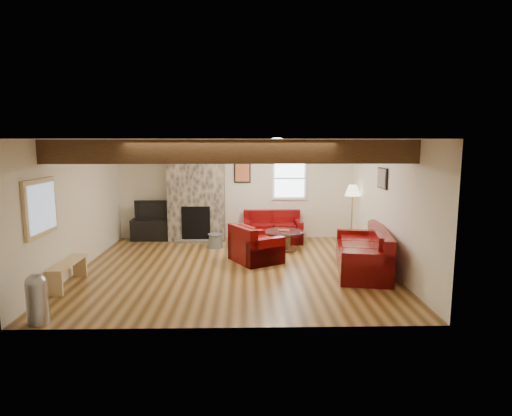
{
  "coord_description": "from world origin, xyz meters",
  "views": [
    {
      "loc": [
        0.25,
        -8.16,
        2.45
      ],
      "look_at": [
        0.45,
        0.4,
        1.14
      ],
      "focal_mm": 30.0,
      "sensor_mm": 36.0,
      "label": 1
    }
  ],
  "objects_px": {
    "television": "(153,210)",
    "floor_lamp": "(353,194)",
    "coffee_table": "(284,241)",
    "tv_cabinet": "(153,230)",
    "armchair_red": "(256,243)",
    "loveseat": "(273,227)",
    "sofa_three": "(362,250)"
  },
  "relations": [
    {
      "from": "coffee_table",
      "to": "floor_lamp",
      "type": "height_order",
      "value": "floor_lamp"
    },
    {
      "from": "loveseat",
      "to": "floor_lamp",
      "type": "relative_size",
      "value": 0.99
    },
    {
      "from": "sofa_three",
      "to": "floor_lamp",
      "type": "relative_size",
      "value": 1.47
    },
    {
      "from": "television",
      "to": "sofa_three",
      "type": "bearing_deg",
      "value": -30.7
    },
    {
      "from": "loveseat",
      "to": "armchair_red",
      "type": "xyz_separation_m",
      "value": [
        -0.45,
        -1.74,
        0.0
      ]
    },
    {
      "from": "television",
      "to": "floor_lamp",
      "type": "relative_size",
      "value": 0.59
    },
    {
      "from": "loveseat",
      "to": "sofa_three",
      "type": "bearing_deg",
      "value": -57.42
    },
    {
      "from": "armchair_red",
      "to": "television",
      "type": "distance_m",
      "value": 3.3
    },
    {
      "from": "armchair_red",
      "to": "television",
      "type": "xyz_separation_m",
      "value": [
        -2.57,
        2.04,
        0.4
      ]
    },
    {
      "from": "armchair_red",
      "to": "tv_cabinet",
      "type": "height_order",
      "value": "armchair_red"
    },
    {
      "from": "floor_lamp",
      "to": "sofa_three",
      "type": "bearing_deg",
      "value": -98.43
    },
    {
      "from": "television",
      "to": "floor_lamp",
      "type": "xyz_separation_m",
      "value": [
        4.92,
        -0.57,
        0.46
      ]
    },
    {
      "from": "sofa_three",
      "to": "television",
      "type": "bearing_deg",
      "value": -110.88
    },
    {
      "from": "loveseat",
      "to": "floor_lamp",
      "type": "xyz_separation_m",
      "value": [
        1.9,
        -0.27,
        0.86
      ]
    },
    {
      "from": "tv_cabinet",
      "to": "television",
      "type": "relative_size",
      "value": 1.25
    },
    {
      "from": "coffee_table",
      "to": "floor_lamp",
      "type": "distance_m",
      "value": 2.05
    },
    {
      "from": "tv_cabinet",
      "to": "television",
      "type": "bearing_deg",
      "value": 0.0
    },
    {
      "from": "tv_cabinet",
      "to": "floor_lamp",
      "type": "distance_m",
      "value": 5.05
    },
    {
      "from": "sofa_three",
      "to": "coffee_table",
      "type": "xyz_separation_m",
      "value": [
        -1.38,
        1.61,
        -0.19
      ]
    },
    {
      "from": "sofa_three",
      "to": "floor_lamp",
      "type": "bearing_deg",
      "value": -178.61
    },
    {
      "from": "coffee_table",
      "to": "tv_cabinet",
      "type": "bearing_deg",
      "value": 160.9
    },
    {
      "from": "sofa_three",
      "to": "floor_lamp",
      "type": "xyz_separation_m",
      "value": [
        0.32,
        2.16,
        0.83
      ]
    },
    {
      "from": "coffee_table",
      "to": "tv_cabinet",
      "type": "relative_size",
      "value": 0.85
    },
    {
      "from": "sofa_three",
      "to": "armchair_red",
      "type": "relative_size",
      "value": 2.24
    },
    {
      "from": "loveseat",
      "to": "television",
      "type": "relative_size",
      "value": 1.68
    },
    {
      "from": "loveseat",
      "to": "television",
      "type": "xyz_separation_m",
      "value": [
        -3.02,
        0.3,
        0.4
      ]
    },
    {
      "from": "loveseat",
      "to": "tv_cabinet",
      "type": "bearing_deg",
      "value": 173.81
    },
    {
      "from": "loveseat",
      "to": "coffee_table",
      "type": "xyz_separation_m",
      "value": [
        0.21,
        -0.82,
        -0.16
      ]
    },
    {
      "from": "television",
      "to": "floor_lamp",
      "type": "height_order",
      "value": "floor_lamp"
    },
    {
      "from": "sofa_three",
      "to": "tv_cabinet",
      "type": "bearing_deg",
      "value": -110.88
    },
    {
      "from": "sofa_three",
      "to": "tv_cabinet",
      "type": "relative_size",
      "value": 1.99
    },
    {
      "from": "loveseat",
      "to": "television",
      "type": "height_order",
      "value": "television"
    }
  ]
}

